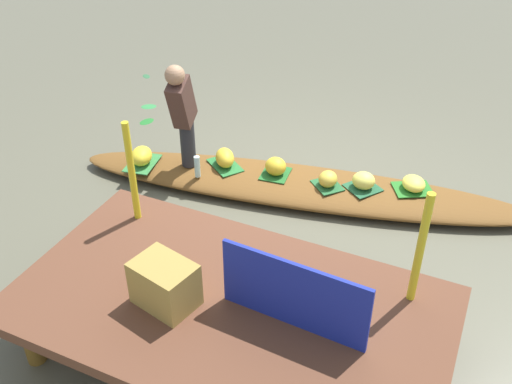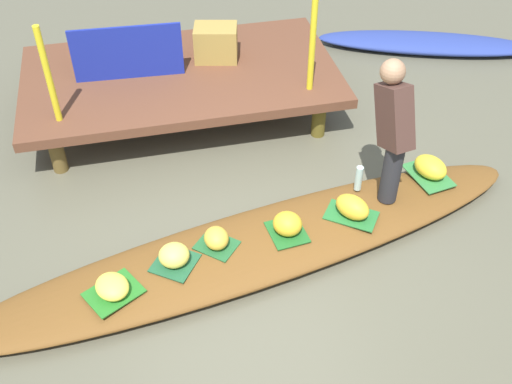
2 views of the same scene
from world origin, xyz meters
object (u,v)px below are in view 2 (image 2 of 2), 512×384
(banana_bunch_1, at_px, (352,207))
(produce_crate, at_px, (216,43))
(vendor_boat, at_px, (257,247))
(moored_boat, at_px, (427,43))
(banana_bunch_0, at_px, (216,238))
(banana_bunch_4, at_px, (430,167))
(vendor_person, at_px, (393,127))
(water_bottle, at_px, (359,178))
(banana_bunch_5, at_px, (174,255))
(banana_bunch_2, at_px, (287,224))
(banana_bunch_3, at_px, (112,287))
(market_banner, at_px, (127,53))

(banana_bunch_1, xyz_separation_m, produce_crate, (-0.72, 2.31, 0.38))
(vendor_boat, height_order, moored_boat, vendor_boat)
(banana_bunch_0, relative_size, banana_bunch_4, 0.70)
(vendor_person, height_order, produce_crate, vendor_person)
(banana_bunch_4, xyz_separation_m, water_bottle, (-0.69, -0.03, 0.02))
(banana_bunch_4, distance_m, banana_bunch_5, 2.42)
(banana_bunch_0, xyz_separation_m, banana_bunch_4, (2.01, 0.43, 0.01))
(banana_bunch_1, xyz_separation_m, banana_bunch_2, (-0.57, -0.07, -0.00))
(vendor_boat, height_order, banana_bunch_1, banana_bunch_1)
(banana_bunch_2, xyz_separation_m, banana_bunch_4, (1.43, 0.41, -0.00))
(moored_boat, bearing_deg, banana_bunch_1, -106.08)
(banana_bunch_1, height_order, water_bottle, water_bottle)
(vendor_person, distance_m, produce_crate, 2.36)
(banana_bunch_2, relative_size, water_bottle, 0.99)
(produce_crate, bearing_deg, water_bottle, -66.12)
(banana_bunch_0, height_order, banana_bunch_4, banana_bunch_4)
(banana_bunch_4, bearing_deg, banana_bunch_0, -167.92)
(banana_bunch_3, bearing_deg, vendor_boat, 14.74)
(banana_bunch_4, height_order, vendor_person, vendor_person)
(vendor_boat, bearing_deg, banana_bunch_3, -176.05)
(moored_boat, distance_m, banana_bunch_5, 4.61)
(banana_bunch_3, distance_m, market_banner, 2.59)
(vendor_person, height_order, market_banner, vendor_person)
(moored_boat, xyz_separation_m, banana_bunch_2, (-2.56, -2.88, 0.20))
(banana_bunch_5, bearing_deg, produce_crate, 72.61)
(market_banner, bearing_deg, banana_bunch_0, -74.68)
(vendor_boat, xyz_separation_m, water_bottle, (0.99, 0.40, 0.21))
(banana_bunch_2, distance_m, vendor_person, 1.15)
(vendor_person, bearing_deg, vendor_boat, -165.43)
(banana_bunch_0, height_order, produce_crate, produce_crate)
(banana_bunch_0, xyz_separation_m, market_banner, (-0.47, 2.21, 0.49))
(banana_bunch_2, height_order, water_bottle, water_bottle)
(vendor_boat, bearing_deg, banana_bunch_2, -6.94)
(vendor_boat, distance_m, banana_bunch_1, 0.85)
(vendor_boat, height_order, produce_crate, produce_crate)
(banana_bunch_1, bearing_deg, banana_bunch_3, -168.84)
(moored_boat, relative_size, banana_bunch_0, 12.06)
(banana_bunch_0, relative_size, water_bottle, 0.91)
(banana_bunch_4, relative_size, market_banner, 0.29)
(moored_boat, distance_m, produce_crate, 2.81)
(banana_bunch_1, relative_size, banana_bunch_5, 1.28)
(banana_bunch_4, distance_m, water_bottle, 0.69)
(market_banner, bearing_deg, banana_bunch_2, -61.03)
(banana_bunch_2, relative_size, market_banner, 0.22)
(moored_boat, xyz_separation_m, banana_bunch_4, (-1.13, -2.46, 0.20))
(banana_bunch_4, bearing_deg, banana_bunch_5, -167.03)
(banana_bunch_2, xyz_separation_m, banana_bunch_5, (-0.93, -0.13, -0.01))
(banana_bunch_1, bearing_deg, market_banner, 127.51)
(market_banner, bearing_deg, banana_bunch_3, -94.72)
(moored_boat, distance_m, banana_bunch_1, 3.44)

